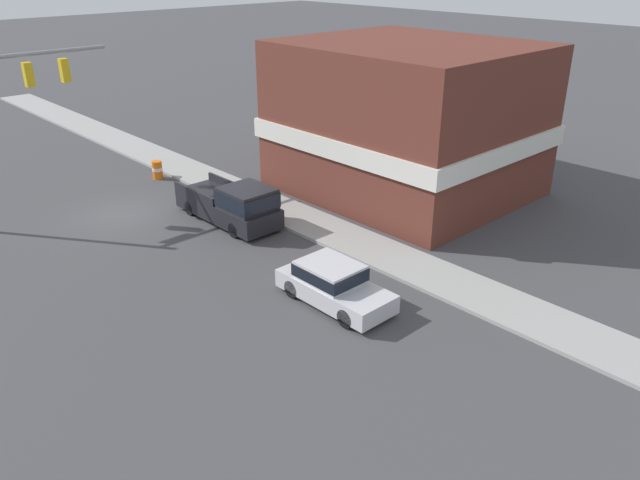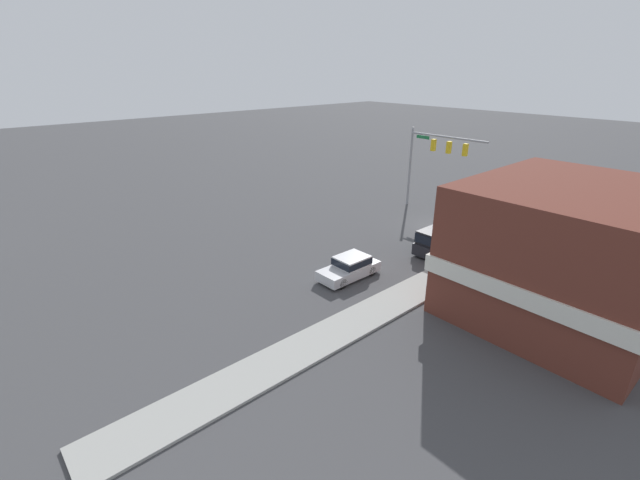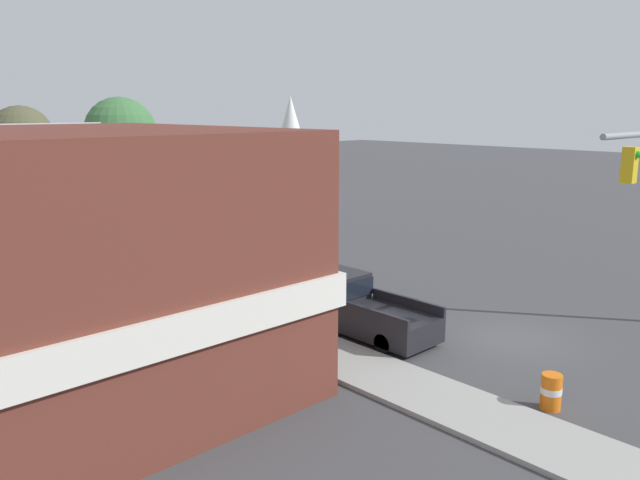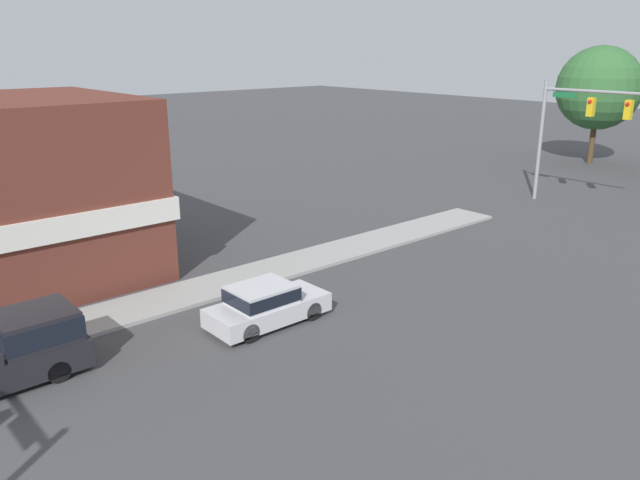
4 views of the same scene
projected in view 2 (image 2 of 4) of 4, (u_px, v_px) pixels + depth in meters
The scene contains 7 objects.
ground_plane at pixel (438, 227), 36.87m from camera, with size 200.00×200.00×0.00m, color #424244.
sidewalk_curb at pixel (501, 245), 32.88m from camera, with size 2.40×60.00×0.14m.
near_signal_assembly at pixel (434, 152), 39.01m from camera, with size 7.77×0.49×7.56m.
car_lead at pixel (350, 267), 27.82m from camera, with size 1.81×4.28×1.45m.
pickup_truck_parked at pixel (442, 241), 31.46m from camera, with size 2.01×5.55×1.94m.
construction_barrel at pixel (501, 224), 36.02m from camera, with size 0.55×0.55×0.97m.
corner_brick_building at pixel (568, 253), 22.90m from camera, with size 10.06×11.42×7.27m.
Camera 2 is at (-19.21, 30.49, 12.88)m, focal length 24.00 mm.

